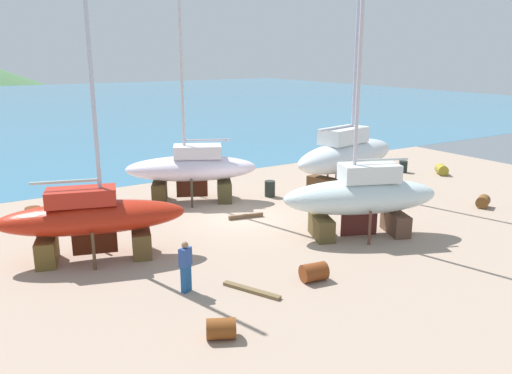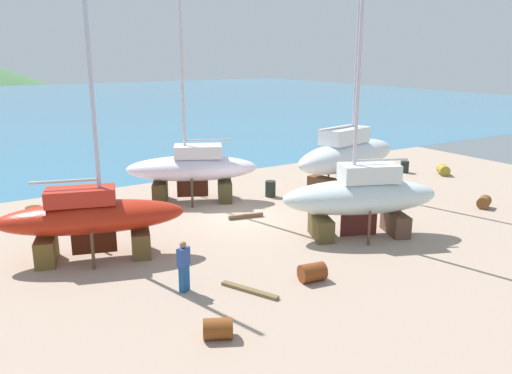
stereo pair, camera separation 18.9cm
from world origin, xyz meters
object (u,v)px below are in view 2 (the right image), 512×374
object	(u,v)px
worker	(184,266)
barrel_ochre	(270,189)
barrel_rust_far	(484,202)
barrel_tipped_center	(34,217)
barrel_tar_black	(443,170)
barrel_by_slipway	(218,328)
barrel_rust_mid	(312,272)
sailboat_large_starboard	(347,156)
barrel_tipped_left	(405,167)
sailboat_far_slipway	(192,168)
sailboat_small_center	(91,217)
sailboat_mid_port	(361,196)

from	to	relation	value
worker	barrel_ochre	world-z (taller)	worker
barrel_rust_far	barrel_tipped_center	size ratio (longest dim) A/B	0.81
barrel_tar_black	barrel_by_slipway	bearing A→B (deg)	-155.53
barrel_rust_mid	barrel_tipped_center	bearing A→B (deg)	123.02
sailboat_large_starboard	barrel_tipped_left	world-z (taller)	sailboat_large_starboard
barrel_by_slipway	worker	bearing A→B (deg)	82.80
sailboat_far_slipway	worker	world-z (taller)	sailboat_far_slipway
barrel_ochre	barrel_tar_black	distance (m)	12.39
sailboat_large_starboard	worker	bearing A→B (deg)	-165.37
sailboat_small_center	barrel_rust_mid	xyz separation A→B (m)	(5.85, -5.97, -1.33)
worker	barrel_rust_mid	size ratio (longest dim) A/B	1.98
barrel_by_slipway	sailboat_small_center	bearing A→B (deg)	100.43
worker	barrel_ochre	size ratio (longest dim) A/B	2.01
sailboat_large_starboard	barrel_ochre	xyz separation A→B (m)	(-4.13, 1.49, -1.67)
sailboat_mid_port	worker	xyz separation A→B (m)	(-8.58, -0.98, -0.85)
worker	barrel_ochre	xyz separation A→B (m)	(8.73, 8.16, -0.47)
barrel_rust_mid	barrel_tipped_center	size ratio (longest dim) A/B	0.93
sailboat_mid_port	barrel_tar_black	bearing A→B (deg)	-133.41
barrel_ochre	barrel_tar_black	bearing A→B (deg)	-7.18
sailboat_large_starboard	sailboat_mid_port	world-z (taller)	sailboat_mid_port
sailboat_small_center	worker	distance (m)	4.79
sailboat_small_center	barrel_tipped_center	world-z (taller)	sailboat_small_center
sailboat_small_center	worker	xyz separation A→B (m)	(1.78, -4.39, -0.74)
barrel_ochre	barrel_tar_black	size ratio (longest dim) A/B	0.93
sailboat_large_starboard	barrel_tipped_center	world-z (taller)	sailboat_large_starboard
sailboat_small_center	barrel_rust_far	distance (m)	18.96
barrel_rust_mid	barrel_rust_far	xyz separation A→B (m)	(12.70, 2.27, -0.01)
barrel_tipped_center	sailboat_small_center	bearing A→B (deg)	-75.39
barrel_rust_far	sailboat_large_starboard	bearing A→B (deg)	123.17
sailboat_far_slipway	barrel_rust_far	size ratio (longest dim) A/B	15.39
barrel_rust_mid	barrel_by_slipway	size ratio (longest dim) A/B	1.09
sailboat_small_center	sailboat_mid_port	size ratio (longest dim) A/B	0.88
worker	sailboat_mid_port	bearing A→B (deg)	66.37
sailboat_mid_port	worker	world-z (taller)	sailboat_mid_port
barrel_rust_far	barrel_by_slipway	world-z (taller)	barrel_rust_far
sailboat_large_starboard	barrel_by_slipway	size ratio (longest dim) A/B	15.21
sailboat_small_center	barrel_tar_black	xyz separation A→B (m)	(22.81, 2.23, -1.32)
sailboat_far_slipway	sailboat_small_center	bearing A→B (deg)	64.24
sailboat_small_center	barrel_tipped_left	bearing A→B (deg)	27.84
barrel_ochre	barrel_by_slipway	bearing A→B (deg)	-128.92
sailboat_mid_port	barrel_rust_far	bearing A→B (deg)	-159.79
barrel_rust_mid	barrel_tipped_center	distance (m)	13.16
sailboat_mid_port	worker	size ratio (longest dim) A/B	7.15
worker	barrel_tipped_left	bearing A→B (deg)	83.23
sailboat_far_slipway	barrel_tipped_center	world-z (taller)	sailboat_far_slipway
sailboat_mid_port	barrel_rust_mid	distance (m)	5.38
sailboat_large_starboard	barrel_ochre	size ratio (longest dim) A/B	14.16
sailboat_mid_port	barrel_ochre	distance (m)	7.30
sailboat_far_slipway	barrel_by_slipway	distance (m)	13.85
sailboat_far_slipway	worker	xyz separation A→B (m)	(-4.79, -9.62, -0.85)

